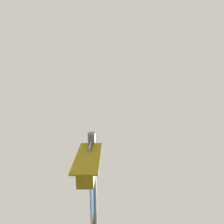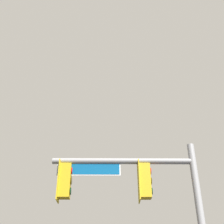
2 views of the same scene
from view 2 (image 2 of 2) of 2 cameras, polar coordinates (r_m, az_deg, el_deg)
The scene contains 1 object.
signal_pole_near at distance 10.00m, azimuth 5.56°, elevation -15.22°, with size 4.62×1.34×6.09m.
Camera 2 is at (-6.12, 1.08, 1.53)m, focal length 50.00 mm.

